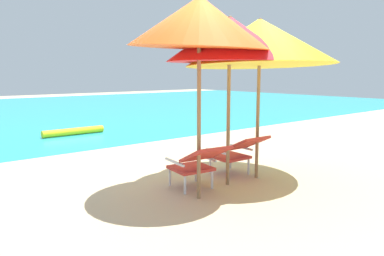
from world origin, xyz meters
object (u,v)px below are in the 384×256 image
(swim_buoy, at_px, (74,131))
(lounge_chair_left, at_px, (197,162))
(beach_umbrella_left, at_px, (199,22))
(beach_umbrella_center, at_px, (230,39))
(beach_umbrella_right, at_px, (260,42))
(lounge_chair_right, at_px, (237,151))

(swim_buoy, xyz_separation_m, lounge_chair_left, (-0.40, -5.48, 0.31))
(beach_umbrella_left, distance_m, beach_umbrella_center, 0.74)
(swim_buoy, height_order, lounge_chair_left, lounge_chair_left)
(lounge_chair_left, distance_m, beach_umbrella_right, 1.98)
(lounge_chair_right, relative_size, beach_umbrella_left, 0.35)
(lounge_chair_right, bearing_deg, beach_umbrella_center, -152.77)
(swim_buoy, distance_m, beach_umbrella_right, 5.95)
(lounge_chair_left, height_order, beach_umbrella_right, beach_umbrella_right)
(lounge_chair_left, bearing_deg, beach_umbrella_left, -126.93)
(beach_umbrella_left, bearing_deg, beach_umbrella_center, 14.88)
(lounge_chair_right, xyz_separation_m, beach_umbrella_right, (0.18, -0.24, 1.64))
(lounge_chair_right, relative_size, beach_umbrella_right, 0.34)
(lounge_chair_left, xyz_separation_m, lounge_chair_right, (0.93, 0.15, 0.00))
(swim_buoy, height_order, beach_umbrella_left, beach_umbrella_left)
(lounge_chair_left, xyz_separation_m, beach_umbrella_right, (1.11, -0.09, 1.64))
(swim_buoy, relative_size, lounge_chair_left, 1.71)
(lounge_chair_left, xyz_separation_m, beach_umbrella_center, (0.51, -0.06, 1.65))
(lounge_chair_right, distance_m, beach_umbrella_left, 2.16)
(beach_umbrella_center, bearing_deg, swim_buoy, 91.21)
(beach_umbrella_center, distance_m, beach_umbrella_right, 0.60)
(beach_umbrella_left, distance_m, beach_umbrella_right, 1.32)
(swim_buoy, xyz_separation_m, beach_umbrella_left, (-0.58, -5.73, 2.10))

